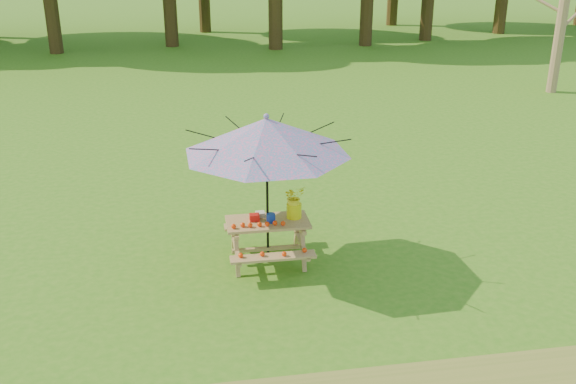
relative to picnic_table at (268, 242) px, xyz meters
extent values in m
plane|color=#367516|center=(0.25, -0.50, -0.33)|extent=(120.00, 120.00, 0.00)
cylinder|color=#91734F|center=(10.37, 9.93, 2.13)|extent=(0.33, 0.33, 4.92)
cube|color=#9A6B45|center=(0.00, 0.00, 0.32)|extent=(1.20, 0.62, 0.04)
cube|color=#9A6B45|center=(0.00, -0.55, 0.03)|extent=(1.20, 0.22, 0.04)
cube|color=#9A6B45|center=(0.00, 0.55, 0.03)|extent=(1.20, 0.22, 0.04)
cylinder|color=black|center=(0.00, 0.00, 0.80)|extent=(0.04, 0.04, 2.25)
cone|color=teal|center=(0.00, 0.00, 1.62)|extent=(3.06, 3.06, 0.51)
sphere|color=teal|center=(0.00, 0.00, 1.90)|extent=(0.08, 0.08, 0.08)
cube|color=red|center=(-0.19, 0.04, 0.39)|extent=(0.14, 0.12, 0.10)
cylinder|color=#1435A9|center=(0.04, -0.05, 0.41)|extent=(0.13, 0.13, 0.13)
cube|color=beige|center=(-0.09, 0.18, 0.38)|extent=(0.13, 0.13, 0.07)
cylinder|color=yellow|center=(0.40, 0.06, 0.45)|extent=(0.22, 0.22, 0.22)
imported|color=yellow|center=(0.40, 0.06, 0.67)|extent=(0.37, 0.35, 0.33)
camera|label=1|loc=(-1.10, -8.43, 4.14)|focal=40.00mm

